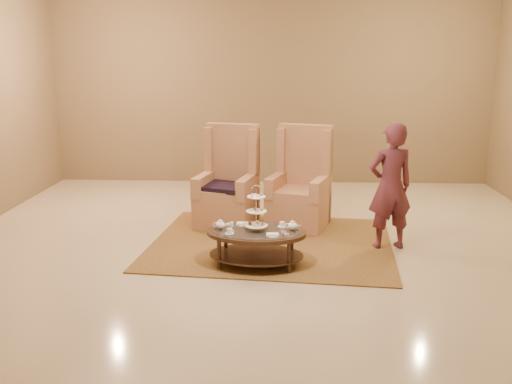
{
  "coord_description": "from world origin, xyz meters",
  "views": [
    {
      "loc": [
        0.21,
        -6.55,
        2.35
      ],
      "look_at": [
        -0.1,
        0.2,
        0.72
      ],
      "focal_mm": 40.0,
      "sensor_mm": 36.0,
      "label": 1
    }
  ],
  "objects_px": {
    "armchair_right": "(301,193)",
    "person": "(390,186)",
    "tea_table": "(256,237)",
    "armchair_left": "(228,192)"
  },
  "relations": [
    {
      "from": "tea_table",
      "to": "person",
      "type": "xyz_separation_m",
      "value": [
        1.6,
        0.69,
        0.44
      ]
    },
    {
      "from": "armchair_left",
      "to": "person",
      "type": "xyz_separation_m",
      "value": [
        2.07,
        -0.92,
        0.31
      ]
    },
    {
      "from": "armchair_right",
      "to": "armchair_left",
      "type": "bearing_deg",
      "value": -162.58
    },
    {
      "from": "armchair_right",
      "to": "person",
      "type": "relative_size",
      "value": 0.89
    },
    {
      "from": "tea_table",
      "to": "armchair_left",
      "type": "xyz_separation_m",
      "value": [
        -0.47,
        1.61,
        0.13
      ]
    },
    {
      "from": "tea_table",
      "to": "armchair_right",
      "type": "distance_m",
      "value": 1.7
    },
    {
      "from": "tea_table",
      "to": "armchair_right",
      "type": "xyz_separation_m",
      "value": [
        0.55,
        1.61,
        0.13
      ]
    },
    {
      "from": "armchair_right",
      "to": "tea_table",
      "type": "bearing_deg",
      "value": -91.3
    },
    {
      "from": "armchair_left",
      "to": "armchair_right",
      "type": "relative_size",
      "value": 1.0
    },
    {
      "from": "tea_table",
      "to": "armchair_left",
      "type": "bearing_deg",
      "value": 110.88
    }
  ]
}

